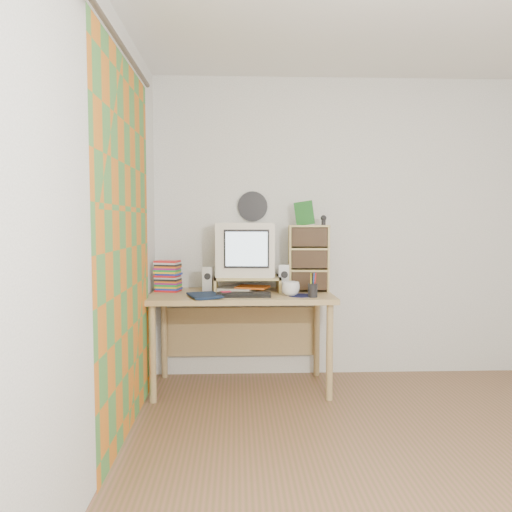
{
  "coord_description": "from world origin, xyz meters",
  "views": [
    {
      "loc": [
        -1.07,
        -2.45,
        1.31
      ],
      "look_at": [
        -0.92,
        1.33,
        1.04
      ],
      "focal_mm": 35.0,
      "sensor_mm": 36.0,
      "label": 1
    }
  ],
  "objects": [
    {
      "name": "game_box",
      "position": [
        -0.53,
        1.48,
        1.37
      ],
      "size": [
        0.15,
        0.07,
        0.19
      ],
      "primitive_type": "cube",
      "rotation": [
        0.0,
        0.0,
        -0.28
      ],
      "color": "#1A5C1E",
      "rests_on": "cd_rack"
    },
    {
      "name": "left_wall",
      "position": [
        -1.75,
        0.0,
        1.25
      ],
      "size": [
        0.0,
        3.5,
        3.5
      ],
      "primitive_type": "plane",
      "rotation": [
        1.57,
        0.0,
        1.57
      ],
      "color": "white",
      "rests_on": "floor"
    },
    {
      "name": "speaker_right",
      "position": [
        -0.69,
        1.44,
        0.86
      ],
      "size": [
        0.09,
        0.09,
        0.22
      ],
      "primitive_type": "cube",
      "rotation": [
        0.0,
        0.0,
        -0.07
      ],
      "color": "silver",
      "rests_on": "desk"
    },
    {
      "name": "mousepad",
      "position": [
        -0.58,
        1.23,
        0.75
      ],
      "size": [
        0.21,
        0.21,
        0.0
      ],
      "primitive_type": "cylinder",
      "rotation": [
        0.0,
        0.0,
        -0.04
      ],
      "color": "#111739",
      "rests_on": "desk"
    },
    {
      "name": "curtain",
      "position": [
        -1.71,
        0.48,
        1.15
      ],
      "size": [
        0.0,
        2.2,
        2.2
      ],
      "primitive_type": "plane",
      "rotation": [
        1.57,
        0.0,
        1.57
      ],
      "color": "#C4691B",
      "rests_on": "left_wall"
    },
    {
      "name": "cd_rack",
      "position": [
        -0.49,
        1.47,
        1.01
      ],
      "size": [
        0.33,
        0.2,
        0.53
      ],
      "primitive_type": "cube",
      "rotation": [
        0.0,
        0.0,
        -0.1
      ],
      "color": "tan",
      "rests_on": "desk"
    },
    {
      "name": "crt_monitor",
      "position": [
        -0.99,
        1.53,
        1.08
      ],
      "size": [
        0.48,
        0.48,
        0.42
      ],
      "primitive_type": "cube",
      "rotation": [
        0.0,
        0.0,
        -0.08
      ],
      "color": "silver",
      "rests_on": "monitor_riser"
    },
    {
      "name": "back_wall",
      "position": [
        0.0,
        1.75,
        1.25
      ],
      "size": [
        3.5,
        0.0,
        3.5
      ],
      "primitive_type": "plane",
      "rotation": [
        1.57,
        0.0,
        0.0
      ],
      "color": "white",
      "rests_on": "floor"
    },
    {
      "name": "speaker_left",
      "position": [
        -1.29,
        1.42,
        0.85
      ],
      "size": [
        0.08,
        0.08,
        0.2
      ],
      "primitive_type": "cube",
      "rotation": [
        0.0,
        0.0,
        -0.11
      ],
      "color": "silver",
      "rests_on": "desk"
    },
    {
      "name": "mug",
      "position": [
        -0.66,
        1.23,
        0.8
      ],
      "size": [
        0.17,
        0.17,
        0.11
      ],
      "primitive_type": "imported",
      "rotation": [
        0.0,
        0.0,
        0.32
      ],
      "color": "silver",
      "rests_on": "desk"
    },
    {
      "name": "floor",
      "position": [
        0.0,
        0.0,
        0.0
      ],
      "size": [
        3.5,
        3.5,
        0.0
      ],
      "primitive_type": "plane",
      "color": "brown",
      "rests_on": "ground"
    },
    {
      "name": "keyboard",
      "position": [
        -1.01,
        1.2,
        0.76
      ],
      "size": [
        0.41,
        0.15,
        0.03
      ],
      "primitive_type": "cube",
      "rotation": [
        0.0,
        0.0,
        -0.05
      ],
      "color": "black",
      "rests_on": "desk"
    },
    {
      "name": "monitor_riser",
      "position": [
        -0.98,
        1.48,
        0.84
      ],
      "size": [
        0.52,
        0.3,
        0.12
      ],
      "color": "tan",
      "rests_on": "desk"
    },
    {
      "name": "pen_cup",
      "position": [
        -0.51,
        1.15,
        0.82
      ],
      "size": [
        0.09,
        0.09,
        0.14
      ],
      "primitive_type": null,
      "rotation": [
        0.0,
        0.0,
        -0.32
      ],
      "color": "black",
      "rests_on": "desk"
    },
    {
      "name": "wall_disc",
      "position": [
        -0.93,
        1.73,
        1.43
      ],
      "size": [
        0.25,
        0.02,
        0.25
      ],
      "primitive_type": "cylinder",
      "rotation": [
        1.57,
        0.0,
        0.0
      ],
      "color": "black",
      "rests_on": "back_wall"
    },
    {
      "name": "desk",
      "position": [
        -1.03,
        1.44,
        0.62
      ],
      "size": [
        1.4,
        0.7,
        0.75
      ],
      "color": "tan",
      "rests_on": "floor"
    },
    {
      "name": "red_box",
      "position": [
        -1.14,
        1.24,
        0.77
      ],
      "size": [
        0.08,
        0.06,
        0.04
      ],
      "primitive_type": "cube",
      "rotation": [
        0.0,
        0.0,
        0.23
      ],
      "color": "red",
      "rests_on": "desk"
    },
    {
      "name": "papers",
      "position": [
        -1.02,
        1.49,
        0.77
      ],
      "size": [
        0.33,
        0.29,
        0.04
      ],
      "primitive_type": null,
      "rotation": [
        0.0,
        0.0,
        -0.34
      ],
      "color": "beige",
      "rests_on": "desk"
    },
    {
      "name": "webcam",
      "position": [
        -0.38,
        1.45,
        1.32
      ],
      "size": [
        0.05,
        0.05,
        0.08
      ],
      "primitive_type": null,
      "rotation": [
        0.0,
        0.0,
        0.07
      ],
      "color": "black",
      "rests_on": "cd_rack"
    },
    {
      "name": "dvd_stack",
      "position": [
        -1.61,
        1.51,
        0.88
      ],
      "size": [
        0.21,
        0.17,
        0.26
      ],
      "primitive_type": null,
      "rotation": [
        0.0,
        0.0,
        -0.24
      ],
      "color": "brown",
      "rests_on": "desk"
    },
    {
      "name": "diary",
      "position": [
        -1.4,
        1.15,
        0.78
      ],
      "size": [
        0.31,
        0.26,
        0.05
      ],
      "primitive_type": "imported",
      "rotation": [
        0.0,
        0.0,
        0.31
      ],
      "color": "#0D1A32",
      "rests_on": "desk"
    }
  ]
}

